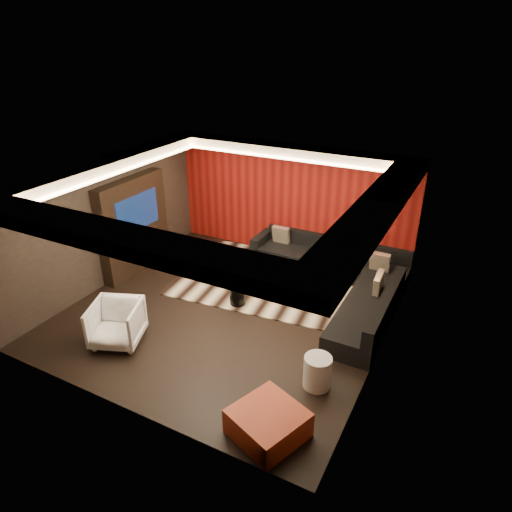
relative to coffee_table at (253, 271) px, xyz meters
The scene contains 26 objects.
floor 1.58m from the coffee_table, 79.65° to the right, with size 6.00×6.00×0.02m, color black.
ceiling 3.12m from the coffee_table, 79.65° to the right, with size 6.00×6.00×0.02m, color silver.
wall_back 1.97m from the coffee_table, 79.02° to the left, with size 6.00×0.02×2.80m, color black.
wall_left 3.39m from the coffee_table, 150.37° to the right, with size 0.02×6.00×2.80m, color black.
wall_right 3.86m from the coffee_table, 25.21° to the right, with size 0.02×6.00×2.80m, color black.
red_feature_wall 1.94m from the coffee_table, 78.71° to the left, with size 5.98×0.05×2.78m, color #6B0C0A.
soffit_back 2.84m from the coffee_table, 76.16° to the left, with size 6.00×0.60×0.22m, color silver.
soffit_front 4.98m from the coffee_table, 86.19° to the right, with size 6.00×0.60×0.22m, color silver.
soffit_left 3.86m from the coffee_table, 147.31° to the right, with size 0.60×4.80×0.22m, color silver.
soffit_right 4.24m from the coffee_table, 27.47° to the right, with size 0.60×4.80×0.22m, color silver.
cove_back 2.63m from the coffee_table, 70.71° to the left, with size 4.80×0.08×0.04m, color #FFD899.
cove_front 4.64m from the coffee_table, 85.86° to the right, with size 4.80×0.08×0.04m, color #FFD899.
cove_left 3.59m from the coffee_table, 143.25° to the right, with size 0.08×4.80×0.04m, color #FFD899.
cove_right 3.95m from the coffee_table, 30.40° to the right, with size 0.08×4.80×0.04m, color #FFD899.
tv_surround 2.91m from the coffee_table, 159.68° to the right, with size 0.30×2.00×2.20m, color black.
tv_screen 2.91m from the coffee_table, 158.45° to the right, with size 0.04×1.30×0.80m, color black.
tv_shelf 2.65m from the coffee_table, 158.45° to the right, with size 0.04×1.60×0.04m, color black.
rug 0.48m from the coffee_table, ahead, with size 4.00×3.00×0.02m, color beige.
coffee_table is the anchor object (origin of this frame).
drum_stool 1.29m from the coffee_table, 76.08° to the right, with size 0.32×0.32×0.38m, color black.
striped_pouf 0.36m from the coffee_table, 142.71° to the right, with size 0.60×0.60×0.33m, color beige.
white_side_table 3.81m from the coffee_table, 46.45° to the right, with size 0.44×0.44×0.55m, color silver.
orange_ottoman 4.64m from the coffee_table, 59.37° to the right, with size 0.90×0.90×0.40m, color #9F3314.
armchair 3.50m from the coffee_table, 106.39° to the right, with size 0.84×0.87×0.79m, color white.
sectional_sofa 2.05m from the coffee_table, ahead, with size 3.65×3.50×0.75m.
throw_pillows 2.03m from the coffee_table, 22.52° to the left, with size 2.98×1.66×0.50m.
Camera 1 is at (4.08, -6.63, 5.11)m, focal length 32.00 mm.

